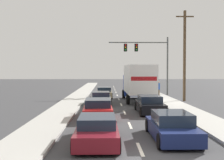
{
  "coord_description": "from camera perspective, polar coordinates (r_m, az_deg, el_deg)",
  "views": [
    {
      "loc": [
        -1.32,
        -10.02,
        3.11
      ],
      "look_at": [
        -0.84,
        15.91,
        2.26
      ],
      "focal_mm": 46.66,
      "sensor_mm": 36.0,
      "label": 1
    }
  ],
  "objects": [
    {
      "name": "utility_pole_mid",
      "position": [
        30.44,
        14.03,
        4.84
      ],
      "size": [
        1.8,
        0.28,
        9.15
      ],
      "color": "brown",
      "rests_on": "ground_plane"
    },
    {
      "name": "box_truck",
      "position": [
        29.01,
        5.12,
        -0.14
      ],
      "size": [
        2.74,
        8.74,
        3.62
      ],
      "color": "white",
      "rests_on": "ground_plane"
    },
    {
      "name": "sidewalk_right",
      "position": [
        30.76,
        10.25,
        -3.83
      ],
      "size": [
        2.29,
        80.0,
        0.14
      ],
      "primitive_type": "cube",
      "color": "#B2AFA8",
      "rests_on": "ground_plane"
    },
    {
      "name": "car_red",
      "position": [
        19.06,
        -2.78,
        -5.71
      ],
      "size": [
        2.01,
        4.44,
        1.28
      ],
      "color": "red",
      "rests_on": "ground_plane"
    },
    {
      "name": "pedestrian_near_corner",
      "position": [
        33.01,
        9.05,
        -1.75
      ],
      "size": [
        0.38,
        0.38,
        1.79
      ],
      "color": "brown",
      "rests_on": "sidewalk_right"
    },
    {
      "name": "traffic_signal_mast",
      "position": [
        37.12,
        6.26,
        5.34
      ],
      "size": [
        7.56,
        0.69,
        7.35
      ],
      "color": "#595B56",
      "rests_on": "ground_plane"
    },
    {
      "name": "car_white",
      "position": [
        26.83,
        -2.16,
        -3.61
      ],
      "size": [
        1.89,
        4.4,
        1.17
      ],
      "color": "white",
      "rests_on": "ground_plane"
    },
    {
      "name": "ground_plane",
      "position": [
        35.18,
        1.1,
        -3.2
      ],
      "size": [
        140.0,
        140.0,
        0.0
      ],
      "primitive_type": "plane",
      "color": "#3D3D3F"
    },
    {
      "name": "sidewalk_left",
      "position": [
        30.36,
        -7.45,
        -3.89
      ],
      "size": [
        2.29,
        80.0,
        0.14
      ],
      "primitive_type": "cube",
      "color": "#B2AFA8",
      "rests_on": "ground_plane"
    },
    {
      "name": "lane_markings",
      "position": [
        29.07,
        1.56,
        -4.26
      ],
      "size": [
        0.14,
        57.0,
        0.01
      ],
      "color": "silver",
      "rests_on": "ground_plane"
    },
    {
      "name": "car_maroon",
      "position": [
        12.68,
        -2.93,
        -9.79
      ],
      "size": [
        1.88,
        4.49,
        1.16
      ],
      "color": "maroon",
      "rests_on": "ground_plane"
    },
    {
      "name": "car_black",
      "position": [
        21.52,
        7.39,
        -4.86
      ],
      "size": [
        1.87,
        4.4,
        1.28
      ],
      "color": "black",
      "rests_on": "ground_plane"
    },
    {
      "name": "car_navy",
      "position": [
        13.52,
        11.6,
        -8.98
      ],
      "size": [
        1.87,
        4.44,
        1.25
      ],
      "color": "#141E4C",
      "rests_on": "ground_plane"
    },
    {
      "name": "car_tan",
      "position": [
        33.62,
        -1.53,
        -2.48
      ],
      "size": [
        1.84,
        4.69,
        1.2
      ],
      "color": "tan",
      "rests_on": "ground_plane"
    }
  ]
}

